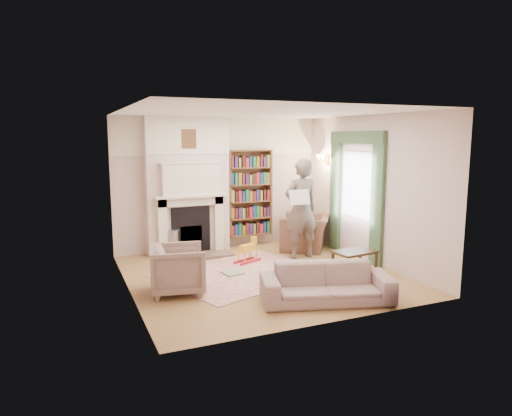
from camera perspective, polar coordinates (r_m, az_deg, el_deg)
name	(u,v)px	position (r m, az deg, el deg)	size (l,w,h in m)	color
floor	(262,275)	(8.07, 0.71, -8.34)	(4.50, 4.50, 0.00)	olive
ceiling	(262,112)	(7.72, 0.75, 11.92)	(4.50, 4.50, 0.00)	white
wall_back	(219,183)	(9.86, -4.61, 3.09)	(4.50, 4.50, 0.00)	beige
wall_front	(335,217)	(5.82, 9.80, -1.07)	(4.50, 4.50, 0.00)	beige
wall_left	(126,203)	(7.17, -15.93, 0.59)	(4.50, 4.50, 0.00)	beige
wall_right	(370,190)	(8.93, 14.05, 2.24)	(4.50, 4.50, 0.00)	beige
fireplace	(188,186)	(9.45, -8.53, 2.69)	(1.70, 0.58, 2.80)	beige
bookcase	(249,193)	(9.99, -0.82, 1.90)	(1.00, 0.24, 1.85)	brown
window	(357,185)	(9.23, 12.49, 2.82)	(0.02, 0.90, 1.30)	silver
curtain_left	(377,202)	(8.69, 14.93, 0.70)	(0.07, 0.32, 2.40)	#324D32
curtain_right	(335,194)	(9.81, 9.89, 1.78)	(0.07, 0.32, 2.40)	#324D32
pelmet	(356,137)	(9.16, 12.45, 8.61)	(0.09, 1.70, 0.24)	#324D32
wall_sconce	(319,160)	(10.00, 7.92, 5.99)	(0.20, 0.24, 0.24)	gold
rug	(242,273)	(8.15, -1.77, -8.13)	(2.66, 2.05, 0.01)	beige
armchair_reading	(305,232)	(9.88, 6.21, -3.01)	(1.12, 0.98, 0.73)	#4C3028
armchair_left	(178,269)	(7.19, -9.70, -7.55)	(0.80, 0.82, 0.75)	gray
sofa	(326,283)	(6.82, 8.79, -9.30)	(1.89, 0.74, 0.55)	#B3A293
man_reading	(301,209)	(9.03, 5.66, -0.10)	(0.72, 0.47, 1.97)	#5C5249
newspaper	(299,197)	(8.75, 5.46, 1.35)	(0.42, 0.02, 0.30)	silver
coffee_table	(354,263)	(8.12, 12.19, -6.79)	(0.70, 0.45, 0.45)	#312011
paraffin_heater	(173,243)	(9.34, -10.36, -4.36)	(0.24, 0.24, 0.55)	#9A9DA2
rocking_horse	(247,251)	(8.76, -1.09, -5.34)	(0.54, 0.22, 0.48)	gold
board_game	(233,273)	(8.11, -2.94, -8.09)	(0.32, 0.32, 0.03)	#D5D74C
game_box_lid	(194,275)	(7.98, -7.70, -8.35)	(0.28, 0.19, 0.05)	#A71613
comic_annuals	(291,282)	(7.67, 4.42, -9.15)	(0.46, 0.38, 0.02)	red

